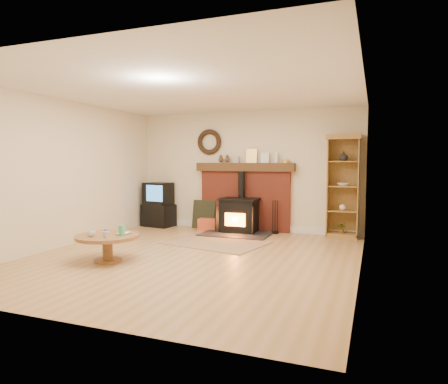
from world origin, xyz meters
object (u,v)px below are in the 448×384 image
at_px(curio_cabinet, 343,186).
at_px(coffee_table, 107,240).
at_px(tv_unit, 158,205).
at_px(wood_stove, 239,216).

xyz_separation_m(curio_cabinet, coffee_table, (-3.18, -3.25, -0.69)).
xyz_separation_m(tv_unit, curio_cabinet, (4.12, 0.09, 0.53)).
bearing_deg(tv_unit, coffee_table, -73.33).
bearing_deg(coffee_table, tv_unit, 106.67).
height_order(tv_unit, coffee_table, tv_unit).
height_order(wood_stove, tv_unit, wood_stove).
relative_size(curio_cabinet, coffee_table, 2.15).
bearing_deg(curio_cabinet, wood_stove, -172.29).
bearing_deg(coffee_table, curio_cabinet, 45.62).
xyz_separation_m(tv_unit, coffee_table, (0.95, -3.16, -0.16)).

